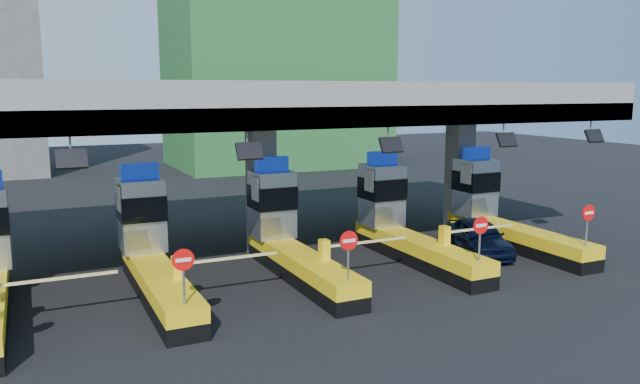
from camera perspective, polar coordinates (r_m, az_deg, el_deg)
name	(u,v)px	position (r m, az deg, el deg)	size (l,w,h in m)	color
ground	(290,272)	(23.43, -2.75, -7.36)	(120.00, 120.00, 0.00)	black
toll_canopy	(261,105)	(25.13, -5.40, 7.94)	(28.00, 12.09, 7.00)	slate
toll_lane_left	(151,249)	(21.98, -15.23, -5.04)	(4.43, 8.00, 4.16)	black
toll_lane_center	(287,234)	(23.32, -3.04, -3.89)	(4.43, 8.00, 4.16)	black
toll_lane_right	(401,222)	(25.59, 7.39, -2.76)	(4.43, 8.00, 4.16)	black
toll_lane_far_right	(497,212)	(28.56, 15.87, -1.78)	(4.43, 8.00, 4.16)	black
bg_building_scaffold	(275,5)	(57.08, -4.16, 16.64)	(18.00, 12.00, 28.00)	#1E5926
van	(479,237)	(26.60, 14.31, -3.98)	(1.73, 4.29, 1.46)	black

